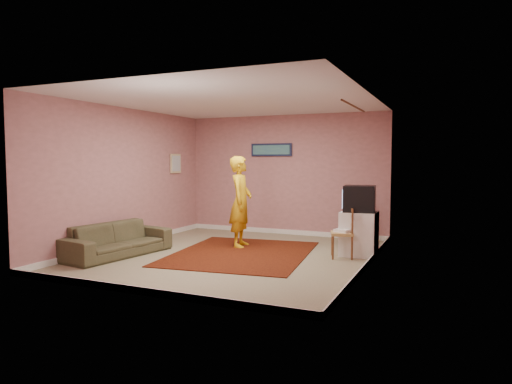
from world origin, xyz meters
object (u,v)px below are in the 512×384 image
at_px(sofa, 118,240).
at_px(person, 241,202).
at_px(chair_b, 342,227).
at_px(crt_tv, 359,199).
at_px(chair_a, 354,213).
at_px(tv_cabinet, 359,234).

height_order(sofa, person, person).
relative_size(chair_b, sofa, 0.25).
bearing_deg(sofa, crt_tv, -57.47).
relative_size(crt_tv, chair_a, 1.13).
distance_m(crt_tv, chair_a, 1.44).
height_order(chair_a, sofa, chair_a).
relative_size(chair_a, person, 0.30).
height_order(crt_tv, chair_a, crt_tv).
height_order(crt_tv, person, person).
bearing_deg(crt_tv, chair_b, -132.25).
relative_size(crt_tv, sofa, 0.30).
distance_m(tv_cabinet, crt_tv, 0.60).
relative_size(chair_a, sofa, 0.26).
bearing_deg(chair_a, person, -148.20).
distance_m(tv_cabinet, person, 2.24).
bearing_deg(chair_b, tv_cabinet, 127.04).
bearing_deg(chair_b, crt_tv, 127.64).
height_order(tv_cabinet, chair_b, chair_b).
xyz_separation_m(crt_tv, chair_b, (-0.22, -0.30, -0.46)).
relative_size(crt_tv, chair_b, 1.22).
bearing_deg(chair_a, tv_cabinet, -81.03).
height_order(crt_tv, sofa, crt_tv).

